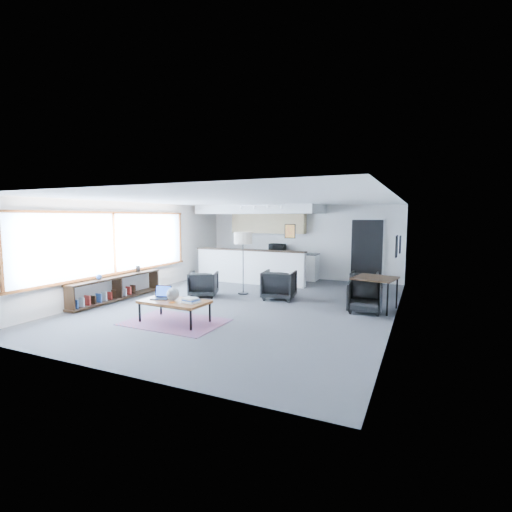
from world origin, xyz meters
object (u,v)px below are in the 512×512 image
at_px(microwave, 277,247).
at_px(ceramic_pot, 173,294).
at_px(armchair_right, 279,283).
at_px(dining_table, 375,280).
at_px(dining_chair_near, 365,298).
at_px(armchair_left, 203,283).
at_px(dining_chair_far, 364,284).
at_px(book_stack, 191,300).
at_px(laptop, 162,295).
at_px(floor_lamp, 243,240).
at_px(coffee_table, 174,302).

bearing_deg(microwave, ceramic_pot, -92.17).
bearing_deg(microwave, armchair_right, -70.98).
relative_size(ceramic_pot, armchair_right, 0.31).
relative_size(dining_table, dining_chair_near, 1.60).
xyz_separation_m(ceramic_pot, dining_chair_near, (3.52, 2.48, -0.26)).
bearing_deg(armchair_left, dining_chair_far, -175.93).
relative_size(book_stack, armchair_left, 0.48).
bearing_deg(laptop, armchair_right, 49.60).
height_order(laptop, dining_chair_far, laptop).
relative_size(dining_table, dining_chair_far, 1.69).
bearing_deg(book_stack, ceramic_pot, 178.34).
bearing_deg(floor_lamp, armchair_right, -11.10).
distance_m(coffee_table, laptop, 0.39).
xyz_separation_m(coffee_table, armchair_left, (-0.84, 2.43, -0.05)).
xyz_separation_m(book_stack, floor_lamp, (-0.41, 3.21, 1.03)).
xyz_separation_m(coffee_table, dining_table, (3.65, 2.85, 0.28)).
xyz_separation_m(laptop, dining_chair_far, (3.57, 4.29, -0.22)).
relative_size(ceramic_pot, dining_chair_far, 0.42).
xyz_separation_m(floor_lamp, microwave, (-0.13, 3.03, -0.42)).
height_order(floor_lamp, dining_chair_far, floor_lamp).
bearing_deg(laptop, book_stack, -17.82).
relative_size(coffee_table, book_stack, 3.97).
bearing_deg(floor_lamp, laptop, -96.89).
xyz_separation_m(dining_table, dining_chair_near, (-0.17, -0.36, -0.37)).
distance_m(dining_table, microwave, 5.08).
height_order(armchair_right, dining_chair_near, armchair_right).
bearing_deg(ceramic_pot, armchair_left, 108.31).
height_order(dining_table, dining_chair_far, dining_table).
relative_size(armchair_left, dining_chair_near, 1.14).
bearing_deg(laptop, microwave, 75.69).
xyz_separation_m(laptop, armchair_right, (1.56, 2.89, -0.11)).
relative_size(book_stack, dining_chair_far, 0.58).
bearing_deg(armchair_left, dining_table, 163.81).
bearing_deg(laptop, armchair_left, 89.21).
bearing_deg(book_stack, laptop, 174.21).
relative_size(coffee_table, microwave, 2.62).
xyz_separation_m(ceramic_pot, dining_table, (3.69, 2.85, 0.11)).
bearing_deg(ceramic_pot, dining_chair_near, 35.22).
distance_m(coffee_table, book_stack, 0.42).
xyz_separation_m(dining_chair_near, dining_chair_far, (-0.29, 1.87, -0.02)).
xyz_separation_m(coffee_table, armchair_right, (1.19, 2.96, -0.00)).
relative_size(laptop, dining_chair_near, 0.63).
relative_size(laptop, ceramic_pot, 1.58).
height_order(coffee_table, ceramic_pot, ceramic_pot).
bearing_deg(ceramic_pot, book_stack, -1.66).
distance_m(ceramic_pot, armchair_left, 2.57).
distance_m(dining_chair_near, dining_chair_far, 1.90).
bearing_deg(armchair_right, dining_chair_far, -152.82).
relative_size(ceramic_pot, microwave, 0.48).
xyz_separation_m(dining_table, microwave, (-3.78, 3.37, 0.41)).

